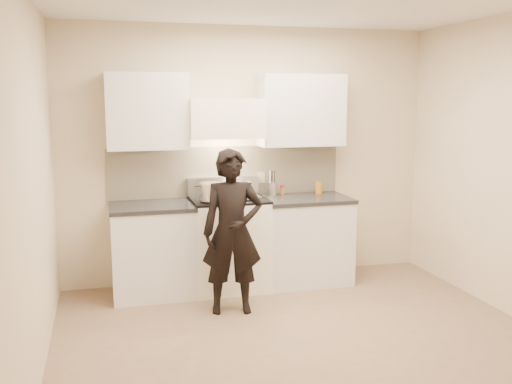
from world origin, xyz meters
TOP-DOWN VIEW (x-y plane):
  - ground_plane at (0.00, 0.00)m, footprint 4.00×4.00m
  - room_shell at (-0.06, 0.37)m, footprint 4.04×3.54m
  - stove at (-0.30, 1.42)m, footprint 0.76×0.65m
  - counter_right at (0.53, 1.43)m, footprint 0.92×0.67m
  - counter_left at (-1.08, 1.43)m, footprint 0.82×0.67m
  - wok at (-0.18, 1.55)m, footprint 0.31×0.39m
  - stock_pot at (-0.49, 1.28)m, footprint 0.37×0.28m
  - utensil_crock at (0.21, 1.60)m, footprint 0.10×0.10m
  - spice_jar at (0.35, 1.65)m, footprint 0.05×0.05m
  - oil_glass at (0.75, 1.60)m, footprint 0.08×0.08m
  - person at (-0.41, 0.76)m, footprint 0.60×0.44m

SIDE VIEW (x-z plane):
  - ground_plane at x=0.00m, z-range 0.00..0.00m
  - counter_right at x=0.53m, z-range 0.00..0.92m
  - counter_left at x=-1.08m, z-range 0.00..0.92m
  - stove at x=-0.30m, z-range 0.00..0.95m
  - person at x=-0.41m, z-range 0.00..1.51m
  - spice_jar at x=0.35m, z-range 0.92..1.02m
  - oil_glass at x=0.75m, z-range 0.92..1.05m
  - utensil_crock at x=0.21m, z-range 0.87..1.14m
  - wok at x=-0.18m, z-range 0.92..1.17m
  - stock_pot at x=-0.49m, z-range 0.96..1.13m
  - room_shell at x=-0.06m, z-range 0.25..2.95m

